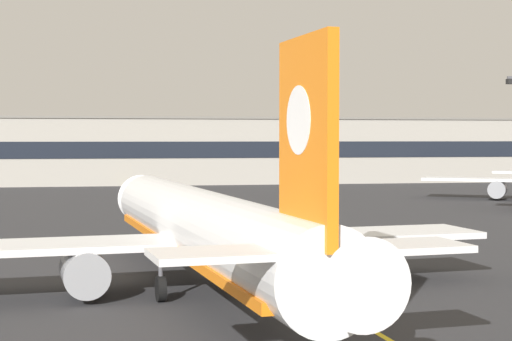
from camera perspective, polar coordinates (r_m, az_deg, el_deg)
The scene contains 4 objects.
taxiway_centreline at distance 60.21m, azimuth -1.47°, elevation -5.51°, with size 0.30×180.00×0.01m, color yellow.
airliner_foreground at distance 43.81m, azimuth -3.65°, elevation -4.01°, with size 32.34×41.50×11.65m.
safety_cone_by_nose_gear at distance 60.10m, azimuth -3.63°, elevation -5.28°, with size 0.44×0.44×0.55m.
terminal_building at distance 147.13m, azimuth -4.47°, elevation 1.39°, with size 142.31×12.40×11.73m.
Camera 1 is at (-9.02, -28.97, 8.17)m, focal length 58.24 mm.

